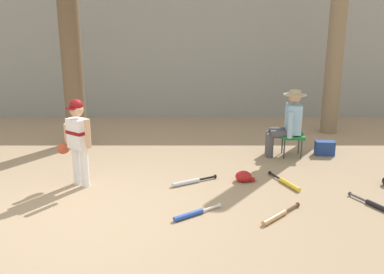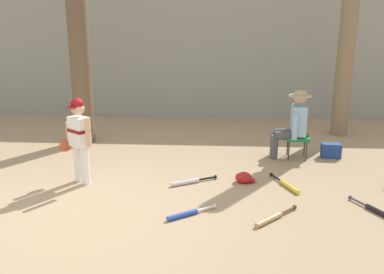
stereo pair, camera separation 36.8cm
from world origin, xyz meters
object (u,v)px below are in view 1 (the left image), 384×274
object	(u,v)px
tree_behind_spectator	(336,36)
bat_yellow_trainer	(286,183)
folding_stool	(291,137)
handbag_beside_stool	(324,148)
bat_blue_youth	(191,214)
bat_black_composite	(376,206)
young_ballplayer	(76,137)
batting_helmet_red	(243,177)
seated_spectator	(287,121)
bat_wood_tan	(276,216)
bat_aluminum_silver	(188,182)

from	to	relation	value
tree_behind_spectator	bat_yellow_trainer	bearing A→B (deg)	-116.95
folding_stool	handbag_beside_stool	xyz separation A→B (m)	(0.62, 0.06, -0.23)
bat_blue_youth	bat_black_composite	distance (m)	2.45
tree_behind_spectator	young_ballplayer	distance (m)	5.70
bat_blue_youth	bat_yellow_trainer	size ratio (longest dim) A/B	0.84
young_ballplayer	batting_helmet_red	distance (m)	2.56
tree_behind_spectator	handbag_beside_stool	world-z (taller)	tree_behind_spectator
seated_spectator	bat_yellow_trainer	bearing A→B (deg)	-101.00
bat_blue_youth	folding_stool	bearing A→B (deg)	53.53
bat_black_composite	bat_wood_tan	bearing A→B (deg)	-167.80
bat_wood_tan	handbag_beside_stool	bearing A→B (deg)	62.12
young_ballplayer	bat_aluminum_silver	size ratio (longest dim) A/B	1.89
bat_aluminum_silver	batting_helmet_red	distance (m)	0.84
handbag_beside_stool	bat_aluminum_silver	xyz separation A→B (m)	(-2.45, -1.40, -0.10)
bat_blue_youth	batting_helmet_red	bearing A→B (deg)	56.63
bat_aluminum_silver	bat_blue_youth	bearing A→B (deg)	-87.72
bat_wood_tan	bat_aluminum_silver	xyz separation A→B (m)	(-1.11, 1.15, -0.00)
handbag_beside_stool	bat_black_composite	size ratio (longest dim) A/B	0.49
bat_black_composite	batting_helmet_red	size ratio (longest dim) A/B	2.30
tree_behind_spectator	bat_black_composite	world-z (taller)	tree_behind_spectator
bat_blue_youth	batting_helmet_red	world-z (taller)	batting_helmet_red
tree_behind_spectator	seated_spectator	xyz separation A→B (m)	(-1.28, -1.65, -1.41)
bat_wood_tan	bat_blue_youth	world-z (taller)	same
bat_wood_tan	bat_black_composite	world-z (taller)	same
folding_stool	young_ballplayer	bearing A→B (deg)	-158.40
bat_aluminum_silver	tree_behind_spectator	bearing A→B (deg)	44.81
bat_wood_tan	batting_helmet_red	world-z (taller)	batting_helmet_red
seated_spectator	bat_wood_tan	xyz separation A→B (m)	(-0.63, -2.49, -0.61)
folding_stool	bat_yellow_trainer	bearing A→B (deg)	-104.89
bat_black_composite	bat_blue_youth	bearing A→B (deg)	-174.46
tree_behind_spectator	bat_yellow_trainer	xyz separation A→B (m)	(-1.55, -3.05, -2.01)
bat_yellow_trainer	bat_blue_youth	bearing A→B (deg)	-144.04
bat_black_composite	bat_aluminum_silver	distance (m)	2.62
young_ballplayer	bat_aluminum_silver	distance (m)	1.78
handbag_beside_stool	batting_helmet_red	size ratio (longest dim) A/B	1.14
young_ballplayer	bat_wood_tan	bearing A→B (deg)	-22.14
young_ballplayer	batting_helmet_red	xyz separation A→B (m)	(2.46, 0.14, -0.67)
bat_black_composite	batting_helmet_red	xyz separation A→B (m)	(-1.65, 0.96, 0.04)
young_ballplayer	bat_blue_youth	xyz separation A→B (m)	(1.67, -1.05, -0.71)
tree_behind_spectator	handbag_beside_stool	size ratio (longest dim) A/B	13.54
bat_wood_tan	bat_blue_youth	xyz separation A→B (m)	(-1.06, 0.06, 0.00)
tree_behind_spectator	bat_black_composite	xyz separation A→B (m)	(-0.54, -3.85, -2.01)
tree_behind_spectator	bat_yellow_trainer	world-z (taller)	tree_behind_spectator
folding_stool	seated_spectator	xyz separation A→B (m)	(-0.10, 0.01, 0.28)
tree_behind_spectator	handbag_beside_stool	bearing A→B (deg)	-109.40
seated_spectator	bat_black_composite	world-z (taller)	seated_spectator
young_ballplayer	bat_yellow_trainer	bearing A→B (deg)	-0.39
bat_black_composite	bat_yellow_trainer	bearing A→B (deg)	141.81
young_ballplayer	bat_yellow_trainer	xyz separation A→B (m)	(3.10, -0.02, -0.71)
tree_behind_spectator	batting_helmet_red	size ratio (longest dim) A/B	15.39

